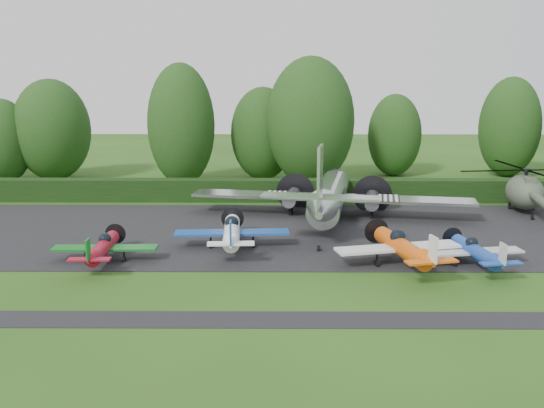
{
  "coord_description": "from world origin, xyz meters",
  "views": [
    {
      "loc": [
        -1.01,
        -33.04,
        11.69
      ],
      "look_at": [
        -1.29,
        8.41,
        2.5
      ],
      "focal_mm": 40.0,
      "sensor_mm": 36.0,
      "label": 1
    }
  ],
  "objects_px": {
    "light_plane_orange": "(402,247)",
    "light_plane_white": "(232,232)",
    "transport_plane": "(330,196)",
    "helicopter": "(525,189)",
    "light_plane_blue": "(475,251)",
    "light_plane_red": "(103,247)"
  },
  "relations": [
    {
      "from": "light_plane_orange",
      "to": "light_plane_white",
      "type": "bearing_deg",
      "value": 174.87
    },
    {
      "from": "transport_plane",
      "to": "light_plane_white",
      "type": "height_order",
      "value": "transport_plane"
    },
    {
      "from": "transport_plane",
      "to": "helicopter",
      "type": "xyz_separation_m",
      "value": [
        16.6,
        3.31,
        -0.06
      ]
    },
    {
      "from": "transport_plane",
      "to": "light_plane_blue",
      "type": "height_order",
      "value": "transport_plane"
    },
    {
      "from": "light_plane_white",
      "to": "light_plane_red",
      "type": "bearing_deg",
      "value": -155.41
    },
    {
      "from": "light_plane_red",
      "to": "light_plane_orange",
      "type": "distance_m",
      "value": 18.25
    },
    {
      "from": "light_plane_blue",
      "to": "helicopter",
      "type": "bearing_deg",
      "value": 67.78
    },
    {
      "from": "light_plane_white",
      "to": "helicopter",
      "type": "height_order",
      "value": "helicopter"
    },
    {
      "from": "light_plane_white",
      "to": "light_plane_blue",
      "type": "height_order",
      "value": "light_plane_white"
    },
    {
      "from": "light_plane_orange",
      "to": "light_plane_blue",
      "type": "distance_m",
      "value": 4.42
    },
    {
      "from": "light_plane_orange",
      "to": "light_plane_blue",
      "type": "xyz_separation_m",
      "value": [
        4.42,
        -0.08,
        -0.24
      ]
    },
    {
      "from": "helicopter",
      "to": "transport_plane",
      "type": "bearing_deg",
      "value": -177.51
    },
    {
      "from": "light_plane_white",
      "to": "helicopter",
      "type": "distance_m",
      "value": 26.25
    },
    {
      "from": "light_plane_red",
      "to": "light_plane_white",
      "type": "distance_m",
      "value": 8.28
    },
    {
      "from": "transport_plane",
      "to": "helicopter",
      "type": "distance_m",
      "value": 16.93
    },
    {
      "from": "light_plane_orange",
      "to": "helicopter",
      "type": "relative_size",
      "value": 0.62
    },
    {
      "from": "light_plane_orange",
      "to": "helicopter",
      "type": "height_order",
      "value": "helicopter"
    },
    {
      "from": "light_plane_blue",
      "to": "light_plane_white",
      "type": "bearing_deg",
      "value": 175.2
    },
    {
      "from": "light_plane_white",
      "to": "transport_plane",
      "type": "bearing_deg",
      "value": 50.46
    },
    {
      "from": "light_plane_red",
      "to": "helicopter",
      "type": "bearing_deg",
      "value": 25.65
    },
    {
      "from": "light_plane_red",
      "to": "light_plane_orange",
      "type": "height_order",
      "value": "light_plane_orange"
    },
    {
      "from": "transport_plane",
      "to": "light_plane_orange",
      "type": "distance_m",
      "value": 11.82
    }
  ]
}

